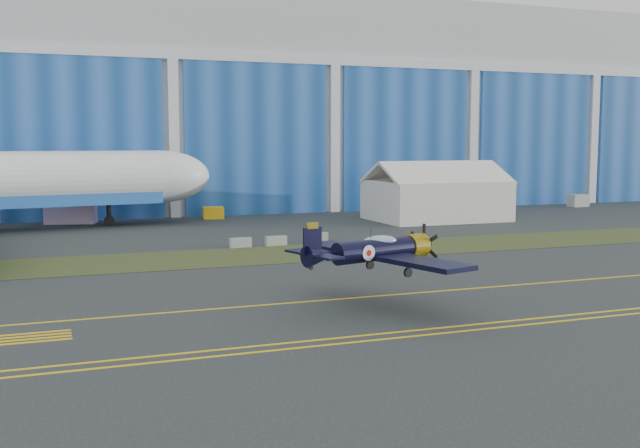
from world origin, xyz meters
name	(u,v)px	position (x,y,z in m)	size (l,w,h in m)	color
ground	(301,286)	(0.00, 0.00, 0.00)	(260.00, 260.00, 0.00)	#2D3333
grass_median	(247,256)	(0.00, 14.00, 0.02)	(260.00, 10.00, 0.02)	#475128
hangar	(148,107)	(0.00, 71.79, 14.96)	(220.00, 45.70, 30.00)	silver
taxiway_centreline	(328,300)	(0.00, -5.00, 0.01)	(200.00, 0.20, 0.02)	yellow
edge_line_near	(397,338)	(0.00, -14.50, 0.01)	(80.00, 0.20, 0.02)	yellow
edge_line_far	(389,333)	(0.00, -13.50, 0.01)	(80.00, 0.20, 0.02)	yellow
hold_short_ladder	(7,340)	(-18.00, -8.10, 0.01)	(6.00, 2.40, 0.02)	yellow
warbird	(375,250)	(1.81, -7.83, 3.38)	(13.50, 15.00, 3.75)	black
tent	(436,190)	(29.73, 34.54, 3.68)	(15.84, 11.62, 7.35)	silver
shipping_container	(71,213)	(-12.89, 46.04, 1.24)	(5.74, 2.29, 2.49)	#F2CBF4
tug	(213,213)	(4.16, 45.67, 0.74)	(2.55, 1.60, 1.49)	yellow
gse_box	(578,201)	(59.25, 44.02, 0.91)	(3.03, 1.62, 1.82)	#9DA698
barrier_a	(241,243)	(0.79, 19.14, 0.45)	(2.00, 0.60, 0.90)	#8F9C97
barrier_b	(276,241)	(4.23, 19.24, 0.45)	(2.00, 0.60, 0.90)	gray
barrier_c	(318,237)	(8.77, 20.33, 0.45)	(2.00, 0.60, 0.90)	gray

